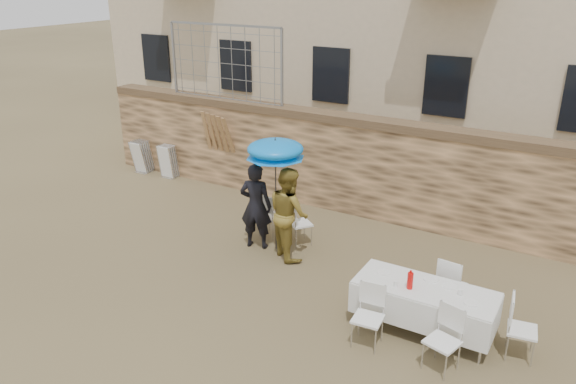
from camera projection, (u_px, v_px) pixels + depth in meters
The scene contains 17 objects.
ground at pixel (200, 309), 9.25m from camera, with size 80.00×80.00×0.00m, color brown.
stone_wall at pixel (335, 162), 12.86m from camera, with size 13.00×0.50×2.20m, color #946F4A.
chain_link_fence at pixel (225, 63), 13.53m from camera, with size 3.20×0.06×1.80m, color gray, non-canonical shape.
man_suit at pixel (256, 206), 11.02m from camera, with size 0.64×0.42×1.76m, color black.
woman_dress at pixel (289, 213), 10.66m from camera, with size 0.88×0.68×1.80m, color #AF9035.
umbrella at pixel (275, 152), 10.50m from camera, with size 1.11×1.11×2.14m.
couple_chair_left at pixel (271, 215), 11.61m from camera, with size 0.48×0.48×0.96m, color white, non-canonical shape.
couple_chair_right at pixel (300, 222), 11.29m from camera, with size 0.48×0.48×0.96m, color white, non-canonical shape.
banquet_table at pixel (425, 290), 8.42m from camera, with size 2.10×0.85×0.78m.
soda_bottle at pixel (410, 281), 8.33m from camera, with size 0.09×0.09×0.26m, color red.
table_chair_front_left at pixel (368, 317), 8.19m from camera, with size 0.48×0.48×0.96m, color white, non-canonical shape.
table_chair_front_right at pixel (442, 341), 7.68m from camera, with size 0.48×0.48×0.96m, color white, non-canonical shape.
table_chair_back at pixel (451, 284), 9.06m from camera, with size 0.48×0.48×0.96m, color white, non-canonical shape.
table_chair_side at pixel (523, 328), 7.94m from camera, with size 0.48×0.48×0.96m, color white, non-canonical shape.
chair_stack_left at pixel (146, 155), 15.46m from camera, with size 0.46×0.47×0.92m, color white, non-canonical shape.
chair_stack_right at pixel (171, 160), 15.04m from camera, with size 0.46×0.40×0.92m, color white, non-canonical shape.
wood_planks at pixel (220, 149), 14.15m from camera, with size 0.70×0.20×2.00m, color #A37749, non-canonical shape.
Camera 1 is at (5.24, -6.07, 5.21)m, focal length 35.00 mm.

